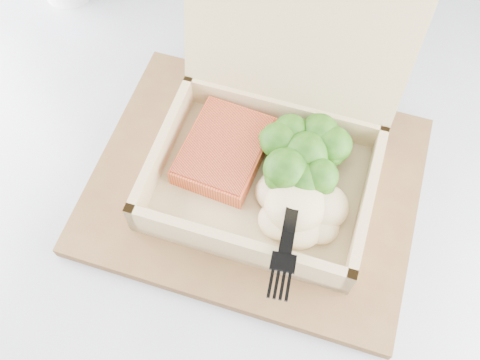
% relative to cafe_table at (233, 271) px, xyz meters
% --- Properties ---
extents(cafe_table, '(0.99, 0.99, 0.76)m').
position_rel_cafe_table_xyz_m(cafe_table, '(0.00, 0.00, 0.00)').
color(cafe_table, black).
rests_on(cafe_table, floor).
extents(serving_tray, '(0.36, 0.29, 0.02)m').
position_rel_cafe_table_xyz_m(serving_tray, '(0.02, 0.04, 0.21)').
color(serving_tray, brown).
rests_on(serving_tray, cafe_table).
extents(takeout_container, '(0.24, 0.23, 0.22)m').
position_rel_cafe_table_xyz_m(takeout_container, '(0.02, 0.07, 0.27)').
color(takeout_container, tan).
rests_on(takeout_container, serving_tray).
extents(salmon_fillet, '(0.09, 0.12, 0.02)m').
position_rel_cafe_table_xyz_m(salmon_fillet, '(-0.02, 0.05, 0.23)').
color(salmon_fillet, '#E85C2D').
rests_on(salmon_fillet, takeout_container).
extents(broccoli_pile, '(0.11, 0.11, 0.04)m').
position_rel_cafe_table_xyz_m(broccoli_pile, '(0.06, 0.07, 0.24)').
color(broccoli_pile, '#3D801C').
rests_on(broccoli_pile, takeout_container).
extents(mashed_potatoes, '(0.11, 0.09, 0.04)m').
position_rel_cafe_table_xyz_m(mashed_potatoes, '(0.07, 0.01, 0.24)').
color(mashed_potatoes, '#D7BB8B').
rests_on(mashed_potatoes, takeout_container).
extents(plastic_fork, '(0.03, 0.17, 0.02)m').
position_rel_cafe_table_xyz_m(plastic_fork, '(0.06, 0.02, 0.26)').
color(plastic_fork, black).
rests_on(plastic_fork, mashed_potatoes).
extents(receipt, '(0.10, 0.14, 0.00)m').
position_rel_cafe_table_xyz_m(receipt, '(-0.01, 0.23, 0.20)').
color(receipt, white).
rests_on(receipt, cafe_table).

